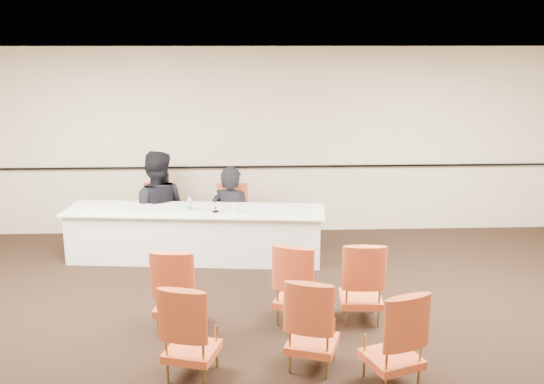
{
  "coord_description": "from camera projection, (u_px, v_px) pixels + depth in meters",
  "views": [
    {
      "loc": [
        -0.33,
        -5.63,
        3.13
      ],
      "look_at": [
        0.03,
        2.6,
        1.02
      ],
      "focal_mm": 40.0,
      "sensor_mm": 36.0,
      "label": 1
    }
  ],
  "objects": [
    {
      "name": "drinking_glass",
      "position": [
        207.0,
        207.0,
        8.6
      ],
      "size": [
        0.07,
        0.07,
        0.1
      ],
      "primitive_type": "cylinder",
      "rotation": [
        0.0,
        0.0,
        0.15
      ],
      "color": "silver",
      "rests_on": "panel_table"
    },
    {
      "name": "papers",
      "position": [
        228.0,
        211.0,
        8.57
      ],
      "size": [
        0.33,
        0.27,
        0.0
      ],
      "primitive_type": "cube",
      "rotation": [
        0.0,
        0.0,
        -0.18
      ],
      "color": "white",
      "rests_on": "panel_table"
    },
    {
      "name": "ceiling",
      "position": [
        281.0,
        52.0,
        5.5
      ],
      "size": [
        10.0,
        10.0,
        0.0
      ],
      "primitive_type": "plane",
      "rotation": [
        3.14,
        0.0,
        0.0
      ],
      "color": "white",
      "rests_on": "ground"
    },
    {
      "name": "coffee_cup",
      "position": [
        235.0,
        209.0,
        8.45
      ],
      "size": [
        0.09,
        0.09,
        0.14
      ],
      "primitive_type": "cylinder",
      "rotation": [
        0.0,
        0.0,
        0.0
      ],
      "color": "white",
      "rests_on": "panel_table"
    },
    {
      "name": "aud_chair_front_right",
      "position": [
        361.0,
        280.0,
        6.81
      ],
      "size": [
        0.53,
        0.53,
        0.95
      ],
      "primitive_type": null,
      "rotation": [
        0.0,
        0.0,
        -0.06
      ],
      "color": "#D95927",
      "rests_on": "ground"
    },
    {
      "name": "microphone",
      "position": [
        216.0,
        203.0,
        8.48
      ],
      "size": [
        0.11,
        0.2,
        0.27
      ],
      "primitive_type": null,
      "rotation": [
        0.0,
        0.0,
        0.05
      ],
      "color": "black",
      "rests_on": "panel_table"
    },
    {
      "name": "aud_chair_back_right",
      "position": [
        393.0,
        336.0,
        5.54
      ],
      "size": [
        0.64,
        0.64,
        0.95
      ],
      "primitive_type": null,
      "rotation": [
        0.0,
        0.0,
        0.36
      ],
      "color": "#D95927",
      "rests_on": "ground"
    },
    {
      "name": "floor",
      "position": [
        280.0,
        350.0,
        6.24
      ],
      "size": [
        10.0,
        10.0,
        0.0
      ],
      "primitive_type": "plane",
      "color": "black",
      "rests_on": "ground"
    },
    {
      "name": "aud_chair_back_left",
      "position": [
        191.0,
        329.0,
        5.67
      ],
      "size": [
        0.62,
        0.62,
        0.95
      ],
      "primitive_type": null,
      "rotation": [
        0.0,
        0.0,
        -0.29
      ],
      "color": "#D95927",
      "rests_on": "ground"
    },
    {
      "name": "wall_back",
      "position": [
        266.0,
        142.0,
        9.74
      ],
      "size": [
        10.0,
        0.04,
        3.0
      ],
      "primitive_type": "cube",
      "color": "beige",
      "rests_on": "ground"
    },
    {
      "name": "panelist_second",
      "position": [
        157.0,
        213.0,
        9.28
      ],
      "size": [
        0.95,
        0.74,
        1.95
      ],
      "primitive_type": "imported",
      "rotation": [
        0.0,
        0.0,
        3.15
      ],
      "color": "black",
      "rests_on": "ground"
    },
    {
      "name": "panelist_second_chair",
      "position": [
        157.0,
        216.0,
        9.29
      ],
      "size": [
        0.55,
        0.55,
        0.95
      ],
      "primitive_type": null,
      "rotation": [
        0.0,
        0.0,
        -0.1
      ],
      "color": "#D95927",
      "rests_on": "ground"
    },
    {
      "name": "panelist_main_chair",
      "position": [
        231.0,
        217.0,
        9.23
      ],
      "size": [
        0.55,
        0.55,
        0.95
      ],
      "primitive_type": null,
      "rotation": [
        0.0,
        0.0,
        -0.1
      ],
      "color": "#D95927",
      "rests_on": "ground"
    },
    {
      "name": "panelist_main",
      "position": [
        231.0,
        224.0,
        9.26
      ],
      "size": [
        0.77,
        0.63,
        1.83
      ],
      "primitive_type": "imported",
      "rotation": [
        0.0,
        0.0,
        2.82
      ],
      "color": "black",
      "rests_on": "ground"
    },
    {
      "name": "wall_rail",
      "position": [
        266.0,
        167.0,
        9.8
      ],
      "size": [
        9.8,
        0.04,
        0.03
      ],
      "primitive_type": "cube",
      "color": "black",
      "rests_on": "wall_back"
    },
    {
      "name": "water_bottle",
      "position": [
        190.0,
        204.0,
        8.54
      ],
      "size": [
        0.08,
        0.08,
        0.21
      ],
      "primitive_type": null,
      "rotation": [
        0.0,
        0.0,
        -0.24
      ],
      "color": "teal",
      "rests_on": "panel_table"
    },
    {
      "name": "aud_chair_front_left",
      "position": [
        177.0,
        288.0,
        6.62
      ],
      "size": [
        0.55,
        0.55,
        0.95
      ],
      "primitive_type": null,
      "rotation": [
        0.0,
        0.0,
        -0.11
      ],
      "color": "#D95927",
      "rests_on": "ground"
    },
    {
      "name": "aud_chair_back_mid",
      "position": [
        313.0,
        322.0,
        5.82
      ],
      "size": [
        0.63,
        0.63,
        0.95
      ],
      "primitive_type": null,
      "rotation": [
        0.0,
        0.0,
        -0.32
      ],
      "color": "#D95927",
      "rests_on": "ground"
    },
    {
      "name": "panel_table",
      "position": [
        195.0,
        234.0,
        8.75
      ],
      "size": [
        3.77,
        1.22,
        0.74
      ],
      "primitive_type": null,
      "rotation": [
        0.0,
        0.0,
        -0.1
      ],
      "color": "white",
      "rests_on": "ground"
    },
    {
      "name": "aud_chair_front_mid",
      "position": [
        298.0,
        282.0,
        6.77
      ],
      "size": [
        0.65,
        0.65,
        0.95
      ],
      "primitive_type": null,
      "rotation": [
        0.0,
        0.0,
        -0.37
      ],
      "color": "#D95927",
      "rests_on": "ground"
    }
  ]
}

